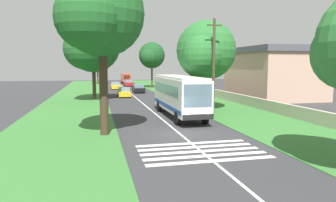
% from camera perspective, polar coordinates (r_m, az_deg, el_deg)
% --- Properties ---
extents(ground, '(160.00, 160.00, 0.00)m').
position_cam_1_polar(ground, '(21.74, 2.16, -6.00)').
color(ground, '#333335').
extents(grass_verge_left, '(120.00, 8.00, 0.04)m').
position_cam_1_polar(grass_verge_left, '(35.89, -17.07, -1.26)').
color(grass_verge_left, '#387533').
rests_on(grass_verge_left, ground).
extents(grass_verge_right, '(120.00, 8.00, 0.04)m').
position_cam_1_polar(grass_verge_right, '(38.34, 8.18, -0.55)').
color(grass_verge_right, '#387533').
rests_on(grass_verge_right, ground).
extents(centre_line, '(110.00, 0.16, 0.01)m').
position_cam_1_polar(centre_line, '(36.22, -4.02, -0.94)').
color(centre_line, silver).
rests_on(centre_line, ground).
extents(coach_bus, '(11.16, 2.62, 3.73)m').
position_cam_1_polar(coach_bus, '(28.58, 2.00, 1.38)').
color(coach_bus, silver).
rests_on(coach_bus, ground).
extents(zebra_crossing, '(4.05, 6.80, 0.01)m').
position_cam_1_polar(zebra_crossing, '(17.53, 6.06, -9.11)').
color(zebra_crossing, silver).
rests_on(zebra_crossing, ground).
extents(trailing_car_0, '(4.30, 1.78, 1.43)m').
position_cam_1_polar(trailing_car_0, '(47.17, -8.07, 1.57)').
color(trailing_car_0, gold).
rests_on(trailing_car_0, ground).
extents(trailing_car_1, '(4.30, 1.78, 1.43)m').
position_cam_1_polar(trailing_car_1, '(54.23, -5.42, 2.25)').
color(trailing_car_1, black).
rests_on(trailing_car_1, ground).
extents(trailing_car_2, '(4.30, 1.78, 1.43)m').
position_cam_1_polar(trailing_car_2, '(62.31, -9.60, 2.75)').
color(trailing_car_2, gold).
rests_on(trailing_car_2, ground).
extents(trailing_car_3, '(4.30, 1.78, 1.43)m').
position_cam_1_polar(trailing_car_3, '(71.53, -7.26, 3.27)').
color(trailing_car_3, '#B21E1E').
rests_on(trailing_car_3, ground).
extents(trailing_minibus_0, '(6.00, 2.14, 2.53)m').
position_cam_1_polar(trailing_minibus_0, '(82.36, -7.74, 4.30)').
color(trailing_minibus_0, '#CC4C33').
rests_on(trailing_minibus_0, ground).
extents(roadside_tree_left_0, '(8.79, 7.34, 10.92)m').
position_cam_1_polar(roadside_tree_left_0, '(43.26, -13.88, 9.59)').
color(roadside_tree_left_0, '#3D2D1E').
rests_on(roadside_tree_left_0, grass_verge_left).
extents(roadside_tree_left_1, '(5.20, 4.46, 7.77)m').
position_cam_1_polar(roadside_tree_left_1, '(81.17, -12.83, 6.93)').
color(roadside_tree_left_1, '#4C3826').
rests_on(roadside_tree_left_1, grass_verge_left).
extents(roadside_tree_left_2, '(6.77, 5.69, 10.82)m').
position_cam_1_polar(roadside_tree_left_2, '(21.35, -12.55, 14.87)').
color(roadside_tree_left_2, '#3D2D1E').
rests_on(roadside_tree_left_2, grass_verge_left).
extents(roadside_tree_right_1, '(7.56, 6.12, 9.26)m').
position_cam_1_polar(roadside_tree_right_1, '(32.83, 6.63, 8.84)').
color(roadside_tree_right_1, '#4C3826').
rests_on(roadside_tree_right_1, grass_verge_right).
extents(roadside_tree_right_2, '(6.56, 5.40, 9.40)m').
position_cam_1_polar(roadside_tree_right_2, '(65.23, -3.12, 8.19)').
color(roadside_tree_right_2, '#4C3826').
rests_on(roadside_tree_right_2, grass_verge_right).
extents(utility_pole, '(0.24, 1.40, 8.85)m').
position_cam_1_polar(utility_pole, '(28.78, 8.36, 6.26)').
color(utility_pole, '#473828').
rests_on(utility_pole, grass_verge_right).
extents(roadside_wall, '(70.00, 0.40, 1.13)m').
position_cam_1_polar(roadside_wall, '(44.15, 9.98, 1.11)').
color(roadside_wall, '#B2A893').
rests_on(roadside_wall, grass_verge_right).
extents(roadside_building, '(13.75, 9.95, 7.24)m').
position_cam_1_polar(roadside_building, '(47.39, 18.61, 4.94)').
color(roadside_building, tan).
rests_on(roadside_building, ground).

